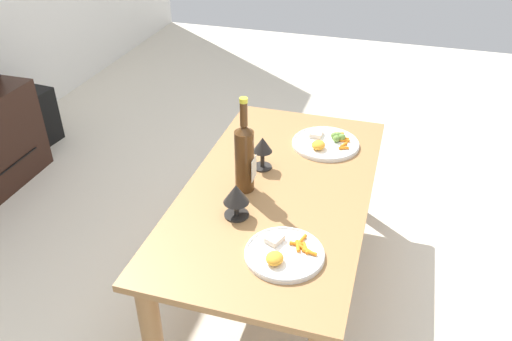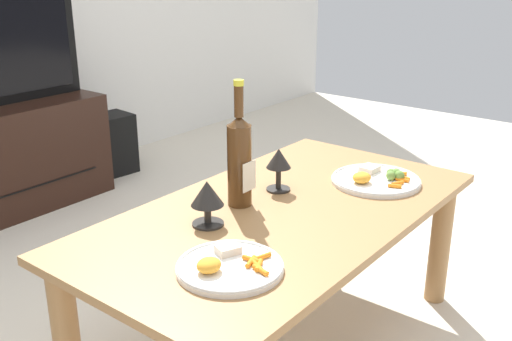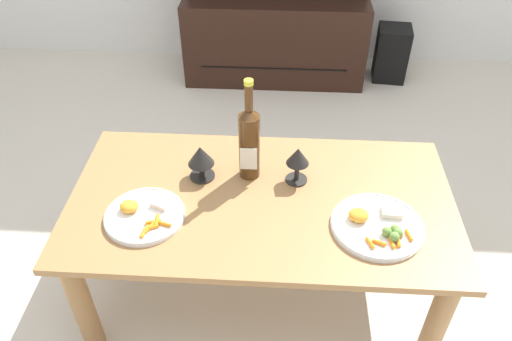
{
  "view_description": "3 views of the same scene",
  "coord_description": "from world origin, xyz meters",
  "px_view_note": "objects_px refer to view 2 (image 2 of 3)",
  "views": [
    {
      "loc": [
        -1.55,
        -0.38,
        1.57
      ],
      "look_at": [
        -0.04,
        0.08,
        0.55
      ],
      "focal_mm": 36.19,
      "sensor_mm": 36.0,
      "label": 1
    },
    {
      "loc": [
        -1.28,
        -0.92,
        1.16
      ],
      "look_at": [
        -0.02,
        0.08,
        0.57
      ],
      "focal_mm": 41.71,
      "sensor_mm": 36.0,
      "label": 2
    },
    {
      "loc": [
        0.05,
        -1.19,
        1.58
      ],
      "look_at": [
        -0.02,
        0.07,
        0.53
      ],
      "focal_mm": 34.85,
      "sensor_mm": 36.0,
      "label": 3
    }
  ],
  "objects_px": {
    "goblet_left": "(207,196)",
    "dinner_plate_left": "(229,266)",
    "goblet_right": "(279,162)",
    "dinner_plate_right": "(376,179)",
    "dining_table": "(281,234)",
    "wine_bottle": "(239,158)",
    "floor_speaker": "(114,143)"
  },
  "relations": [
    {
      "from": "dinner_plate_right",
      "to": "floor_speaker",
      "type": "bearing_deg",
      "value": 78.62
    },
    {
      "from": "goblet_left",
      "to": "dinner_plate_left",
      "type": "height_order",
      "value": "goblet_left"
    },
    {
      "from": "goblet_right",
      "to": "dinner_plate_left",
      "type": "distance_m",
      "value": 0.53
    },
    {
      "from": "dining_table",
      "to": "dinner_plate_right",
      "type": "xyz_separation_m",
      "value": [
        0.36,
        -0.11,
        0.09
      ]
    },
    {
      "from": "goblet_left",
      "to": "dinner_plate_right",
      "type": "relative_size",
      "value": 0.45
    },
    {
      "from": "goblet_right",
      "to": "dinner_plate_right",
      "type": "bearing_deg",
      "value": -40.26
    },
    {
      "from": "wine_bottle",
      "to": "dinner_plate_left",
      "type": "bearing_deg",
      "value": -143.98
    },
    {
      "from": "floor_speaker",
      "to": "dinner_plate_left",
      "type": "distance_m",
      "value": 2.12
    },
    {
      "from": "dinner_plate_left",
      "to": "wine_bottle",
      "type": "bearing_deg",
      "value": 36.02
    },
    {
      "from": "dining_table",
      "to": "goblet_left",
      "type": "relative_size",
      "value": 9.94
    },
    {
      "from": "floor_speaker",
      "to": "dinner_plate_right",
      "type": "relative_size",
      "value": 1.17
    },
    {
      "from": "dinner_plate_left",
      "to": "dinner_plate_right",
      "type": "relative_size",
      "value": 0.89
    },
    {
      "from": "dinner_plate_left",
      "to": "dining_table",
      "type": "bearing_deg",
      "value": 17.2
    },
    {
      "from": "floor_speaker",
      "to": "wine_bottle",
      "type": "distance_m",
      "value": 1.8
    },
    {
      "from": "goblet_right",
      "to": "dinner_plate_right",
      "type": "xyz_separation_m",
      "value": [
        0.25,
        -0.21,
        -0.08
      ]
    },
    {
      "from": "floor_speaker",
      "to": "dinner_plate_right",
      "type": "distance_m",
      "value": 1.86
    },
    {
      "from": "dining_table",
      "to": "dinner_plate_left",
      "type": "height_order",
      "value": "dinner_plate_left"
    },
    {
      "from": "floor_speaker",
      "to": "dinner_plate_right",
      "type": "bearing_deg",
      "value": -95.76
    },
    {
      "from": "dining_table",
      "to": "floor_speaker",
      "type": "bearing_deg",
      "value": 66.71
    },
    {
      "from": "goblet_right",
      "to": "wine_bottle",
      "type": "bearing_deg",
      "value": 172.41
    },
    {
      "from": "wine_bottle",
      "to": "goblet_left",
      "type": "xyz_separation_m",
      "value": [
        -0.16,
        -0.02,
        -0.06
      ]
    },
    {
      "from": "wine_bottle",
      "to": "dinner_plate_right",
      "type": "distance_m",
      "value": 0.49
    },
    {
      "from": "goblet_right",
      "to": "dinner_plate_left",
      "type": "bearing_deg",
      "value": -156.48
    },
    {
      "from": "dining_table",
      "to": "floor_speaker",
      "type": "relative_size",
      "value": 3.78
    },
    {
      "from": "dining_table",
      "to": "goblet_right",
      "type": "bearing_deg",
      "value": 39.81
    },
    {
      "from": "dinner_plate_left",
      "to": "floor_speaker",
      "type": "bearing_deg",
      "value": 58.81
    },
    {
      "from": "floor_speaker",
      "to": "goblet_right",
      "type": "distance_m",
      "value": 1.75
    },
    {
      "from": "floor_speaker",
      "to": "wine_bottle",
      "type": "xyz_separation_m",
      "value": [
        -0.77,
        -1.57,
        0.45
      ]
    },
    {
      "from": "wine_bottle",
      "to": "goblet_left",
      "type": "height_order",
      "value": "wine_bottle"
    },
    {
      "from": "goblet_left",
      "to": "dinner_plate_right",
      "type": "height_order",
      "value": "goblet_left"
    },
    {
      "from": "dining_table",
      "to": "wine_bottle",
      "type": "bearing_deg",
      "value": 112.01
    },
    {
      "from": "dinner_plate_left",
      "to": "goblet_right",
      "type": "bearing_deg",
      "value": 23.52
    }
  ]
}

